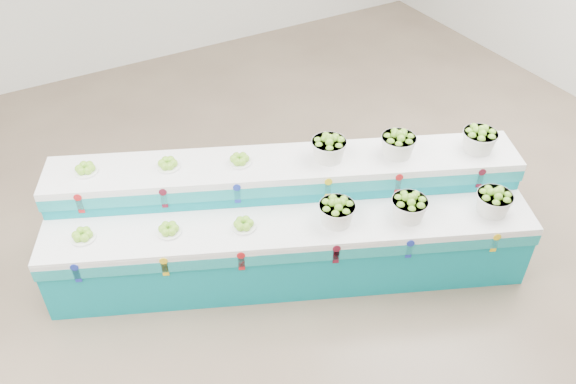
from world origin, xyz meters
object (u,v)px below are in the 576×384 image
object	(u,v)px
basket_upper_right	(479,139)
basket_lower_left	(337,212)
display_stand	(288,221)
plate_upper_mid	(168,163)

from	to	relation	value
basket_upper_right	basket_lower_left	bearing A→B (deg)	177.44
display_stand	plate_upper_mid	distance (m)	1.24
basket_lower_left	plate_upper_mid	distance (m)	1.59
display_stand	basket_lower_left	xyz separation A→B (m)	(0.26, -0.41, 0.33)
basket_lower_left	plate_upper_mid	xyz separation A→B (m)	(-1.13, 1.09, 0.23)
plate_upper_mid	display_stand	bearing A→B (deg)	-37.97
display_stand	plate_upper_mid	size ratio (longest dim) A/B	20.29
basket_lower_left	basket_upper_right	distance (m)	1.56
display_stand	basket_lower_left	bearing A→B (deg)	-34.13
basket_lower_left	plate_upper_mid	bearing A→B (deg)	136.00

